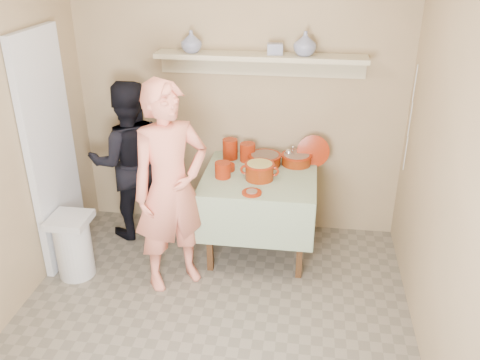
% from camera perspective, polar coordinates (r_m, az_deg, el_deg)
% --- Properties ---
extents(ground, '(3.50, 3.50, 0.00)m').
position_cam_1_polar(ground, '(3.79, -4.03, -17.93)').
color(ground, '#726959').
rests_on(ground, ground).
extents(tile_panel, '(0.06, 0.70, 2.00)m').
position_cam_1_polar(tile_panel, '(4.49, -20.43, 2.91)').
color(tile_panel, silver).
rests_on(tile_panel, ground).
extents(plate_stack_a, '(0.14, 0.14, 0.19)m').
position_cam_1_polar(plate_stack_a, '(4.67, -1.12, 3.50)').
color(plate_stack_a, '#7E1500').
rests_on(plate_stack_a, serving_table).
extents(plate_stack_b, '(0.14, 0.14, 0.17)m').
position_cam_1_polar(plate_stack_b, '(4.62, 0.86, 3.13)').
color(plate_stack_b, '#7E1500').
rests_on(plate_stack_b, serving_table).
extents(bowl_stack, '(0.14, 0.14, 0.14)m').
position_cam_1_polar(bowl_stack, '(4.30, -1.95, 1.14)').
color(bowl_stack, '#7E1500').
rests_on(bowl_stack, serving_table).
extents(empty_bowl, '(0.16, 0.16, 0.05)m').
position_cam_1_polar(empty_bowl, '(4.46, -1.59, 1.43)').
color(empty_bowl, '#7E1500').
rests_on(empty_bowl, serving_table).
extents(propped_lid, '(0.29, 0.08, 0.29)m').
position_cam_1_polar(propped_lid, '(4.60, 8.22, 3.22)').
color(propped_lid, '#7E1500').
rests_on(propped_lid, serving_table).
extents(vase_right, '(0.24, 0.24, 0.20)m').
position_cam_1_polar(vase_right, '(4.37, 7.31, 14.96)').
color(vase_right, navy).
rests_on(vase_right, wall_shelf).
extents(vase_left, '(0.25, 0.25, 0.18)m').
position_cam_1_polar(vase_left, '(4.48, -5.49, 15.22)').
color(vase_left, navy).
rests_on(vase_left, wall_shelf).
extents(ceramic_box, '(0.14, 0.11, 0.09)m').
position_cam_1_polar(ceramic_box, '(4.40, 3.94, 14.46)').
color(ceramic_box, navy).
rests_on(ceramic_box, wall_shelf).
extents(person_cook, '(0.74, 0.71, 1.71)m').
position_cam_1_polar(person_cook, '(3.96, -7.77, -0.95)').
color(person_cook, '#F38269').
rests_on(person_cook, ground).
extents(person_helper, '(0.89, 0.80, 1.50)m').
position_cam_1_polar(person_helper, '(4.78, -12.32, 2.10)').
color(person_helper, black).
rests_on(person_helper, ground).
extents(room_shell, '(3.04, 3.54, 2.62)m').
position_cam_1_polar(room_shell, '(2.93, -5.00, 5.57)').
color(room_shell, tan).
rests_on(room_shell, ground).
extents(serving_table, '(0.97, 0.97, 0.76)m').
position_cam_1_polar(serving_table, '(4.44, 2.24, -0.74)').
color(serving_table, '#4C2D16').
rests_on(serving_table, ground).
extents(cazuela_meat_a, '(0.30, 0.30, 0.10)m').
position_cam_1_polar(cazuela_meat_a, '(4.56, 2.80, 2.42)').
color(cazuela_meat_a, '#641F0B').
rests_on(cazuela_meat_a, serving_table).
extents(cazuela_meat_b, '(0.28, 0.28, 0.10)m').
position_cam_1_polar(cazuela_meat_b, '(4.58, 6.35, 2.43)').
color(cazuela_meat_b, '#641F0B').
rests_on(cazuela_meat_b, serving_table).
extents(ladle, '(0.08, 0.26, 0.19)m').
position_cam_1_polar(ladle, '(4.56, 5.54, 3.08)').
color(ladle, silver).
rests_on(ladle, cazuela_meat_b).
extents(cazuela_rice, '(0.33, 0.25, 0.14)m').
position_cam_1_polar(cazuela_rice, '(4.27, 2.21, 1.16)').
color(cazuela_rice, '#641F0B').
rests_on(cazuela_rice, serving_table).
extents(front_plate, '(0.16, 0.16, 0.03)m').
position_cam_1_polar(front_plate, '(4.05, 1.33, -1.41)').
color(front_plate, '#7E1500').
rests_on(front_plate, serving_table).
extents(wall_shelf, '(1.80, 0.25, 0.21)m').
position_cam_1_polar(wall_shelf, '(4.45, 2.33, 13.44)').
color(wall_shelf, '#C2B690').
rests_on(wall_shelf, room_shell).
extents(trash_bin, '(0.32, 0.32, 0.56)m').
position_cam_1_polar(trash_bin, '(4.49, -18.18, -7.02)').
color(trash_bin, silver).
rests_on(trash_bin, ground).
extents(electrical_cord, '(0.01, 0.05, 0.90)m').
position_cam_1_polar(electrical_cord, '(4.46, 18.57, 6.47)').
color(electrical_cord, silver).
rests_on(electrical_cord, wall_shelf).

